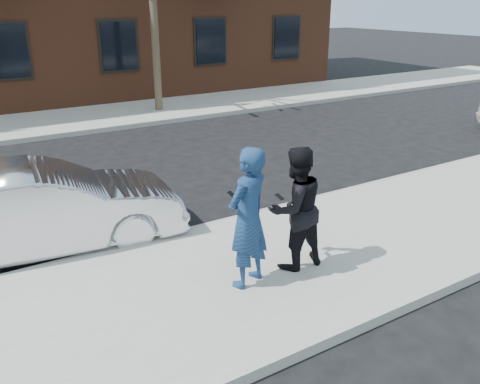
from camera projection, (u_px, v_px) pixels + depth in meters
ground at (180, 293)px, 7.03m from camera, size 100.00×100.00×0.00m
near_sidewalk at (187, 297)px, 6.81m from camera, size 50.00×3.50×0.15m
near_curb at (138, 245)px, 8.23m from camera, size 50.00×0.10×0.15m
far_sidewalk at (23, 126)px, 15.91m from camera, size 50.00×3.50×0.15m
far_curb at (35, 139)px, 14.49m from camera, size 50.00×0.10×0.15m
silver_sedan at (44, 209)px, 7.99m from camera, size 4.48×1.98×1.43m
man_hoodie at (248, 218)px, 6.67m from camera, size 0.83×0.68×1.94m
man_peacoat at (295, 208)px, 7.16m from camera, size 0.88×0.69×1.80m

